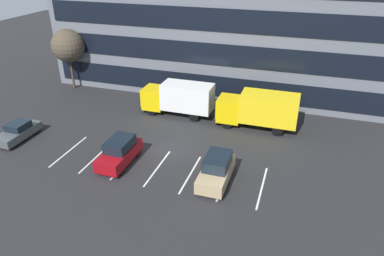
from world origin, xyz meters
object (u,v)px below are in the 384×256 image
box_truck_yellow (179,97)px  suv_tan (217,170)px  bare_tree (68,46)px  sedan_charcoal (18,132)px  box_truck_yellow_all (259,109)px  suv_maroon (119,152)px

box_truck_yellow → suv_tan: (6.79, -10.42, -0.93)m
bare_tree → sedan_charcoal: bearing=-77.3°
box_truck_yellow_all → suv_tan: box_truck_yellow_all is taller
box_truck_yellow → sedan_charcoal: box_truck_yellow is taller
box_truck_yellow → sedan_charcoal: bearing=-141.8°
box_truck_yellow → suv_maroon: bearing=-97.6°
suv_tan → sedan_charcoal: (-19.05, 0.78, -0.28)m
box_truck_yellow → suv_maroon: (-1.39, -10.35, -0.94)m
box_truck_yellow → bare_tree: bearing=167.6°
suv_tan → bare_tree: 26.26m
box_truck_yellow → sedan_charcoal: 15.63m
suv_tan → box_truck_yellow: bearing=123.1°
sedan_charcoal → box_truck_yellow: bearing=38.2°
suv_tan → sedan_charcoal: suv_tan is taller
suv_tan → bare_tree: size_ratio=0.65×
sedan_charcoal → suv_maroon: size_ratio=0.95×
box_truck_yellow_all → sedan_charcoal: size_ratio=1.75×
suv_maroon → bare_tree: bearing=135.2°
box_truck_yellow → box_truck_yellow_all: box_truck_yellow_all is taller
suv_tan → bare_tree: (-21.96, 13.74, 4.30)m
suv_tan → suv_maroon: 8.18m
box_truck_yellow → box_truck_yellow_all: 8.34m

